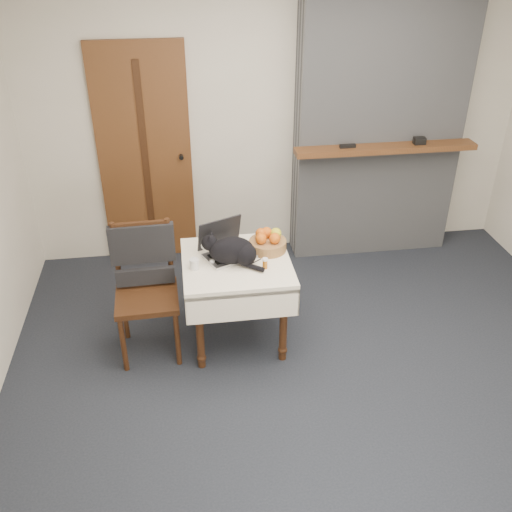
{
  "coord_description": "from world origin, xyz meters",
  "views": [
    {
      "loc": [
        -0.91,
        -2.95,
        2.82
      ],
      "look_at": [
        -0.41,
        0.51,
        0.76
      ],
      "focal_mm": 40.0,
      "sensor_mm": 36.0,
      "label": 1
    }
  ],
  "objects": [
    {
      "name": "ground",
      "position": [
        0.0,
        0.0,
        0.0
      ],
      "size": [
        4.5,
        4.5,
        0.0
      ],
      "primitive_type": "plane",
      "color": "black",
      "rests_on": "ground"
    },
    {
      "name": "room_shell",
      "position": [
        0.0,
        0.46,
        1.76
      ],
      "size": [
        4.52,
        4.01,
        2.61
      ],
      "color": "beige",
      "rests_on": "ground"
    },
    {
      "name": "door",
      "position": [
        -1.2,
        1.97,
        1.0
      ],
      "size": [
        0.82,
        0.1,
        2.0
      ],
      "color": "brown",
      "rests_on": "ground"
    },
    {
      "name": "chimney",
      "position": [
        0.9,
        1.85,
        1.3
      ],
      "size": [
        1.62,
        0.48,
        2.6
      ],
      "color": "gray",
      "rests_on": "ground"
    },
    {
      "name": "side_table",
      "position": [
        -0.55,
        0.56,
        0.59
      ],
      "size": [
        0.78,
        0.78,
        0.7
      ],
      "color": "#371E0F",
      "rests_on": "ground"
    },
    {
      "name": "laptop",
      "position": [
        -0.61,
        0.67,
        0.76
      ],
      "size": [
        0.43,
        0.41,
        0.26
      ],
      "rotation": [
        0.0,
        0.0,
        0.41
      ],
      "color": "#B7B7BC",
      "rests_on": "side_table"
    },
    {
      "name": "cat",
      "position": [
        -0.57,
        0.53,
        0.8
      ],
      "size": [
        0.44,
        0.32,
        0.23
      ],
      "rotation": [
        0.0,
        0.0,
        -0.31
      ],
      "color": "black",
      "rests_on": "side_table"
    },
    {
      "name": "cream_jar",
      "position": [
        -0.85,
        0.5,
        0.74
      ],
      "size": [
        0.07,
        0.07,
        0.08
      ],
      "primitive_type": "cylinder",
      "color": "silver",
      "rests_on": "side_table"
    },
    {
      "name": "pill_bottle",
      "position": [
        -0.36,
        0.43,
        0.74
      ],
      "size": [
        0.04,
        0.04,
        0.08
      ],
      "color": "#AB5E15",
      "rests_on": "side_table"
    },
    {
      "name": "fruit_basket",
      "position": [
        -0.3,
        0.69,
        0.76
      ],
      "size": [
        0.28,
        0.28,
        0.16
      ],
      "color": "olive",
      "rests_on": "side_table"
    },
    {
      "name": "desk_clutter",
      "position": [
        -0.4,
        0.58,
        0.7
      ],
      "size": [
        0.13,
        0.06,
        0.01
      ],
      "primitive_type": "cube",
      "rotation": [
        0.0,
        0.0,
        0.36
      ],
      "color": "black",
      "rests_on": "side_table"
    },
    {
      "name": "chair",
      "position": [
        -1.21,
        0.6,
        0.64
      ],
      "size": [
        0.47,
        0.46,
        1.01
      ],
      "rotation": [
        0.0,
        0.0,
        0.03
      ],
      "color": "#371E0F",
      "rests_on": "ground"
    }
  ]
}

